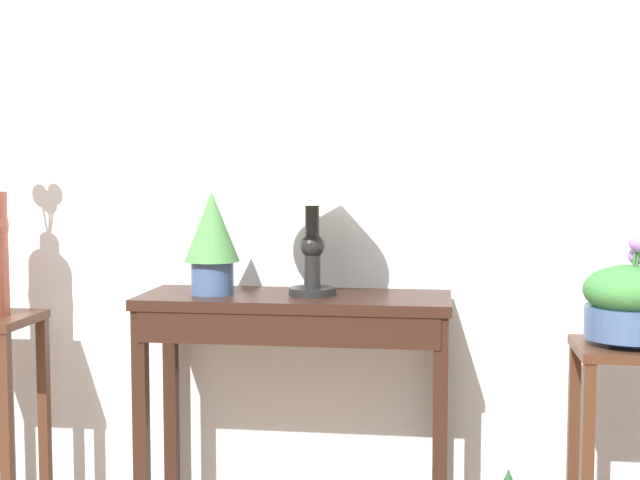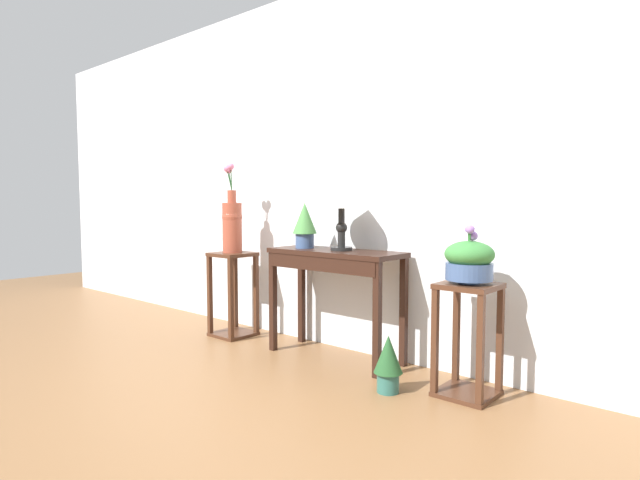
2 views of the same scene
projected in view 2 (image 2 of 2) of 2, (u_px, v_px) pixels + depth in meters
ground_plane at (178, 411)px, 2.80m from camera, size 12.00×12.00×0.01m
back_wall_with_art at (354, 167)px, 3.89m from camera, size 9.00×0.10×2.80m
console_table at (333, 269)px, 3.69m from camera, size 1.02×0.38×0.79m
table_lamp at (342, 196)px, 3.63m from camera, size 0.33×0.33×0.51m
potted_plant_on_console at (305, 223)px, 3.84m from camera, size 0.18×0.18×0.34m
pedestal_stand_left at (233, 294)px, 4.35m from camera, size 0.32×0.32×0.71m
flower_vase_tall_left at (232, 221)px, 4.30m from camera, size 0.17×0.17×0.75m
pedestal_stand_right at (468, 340)px, 2.99m from camera, size 0.32×0.32×0.67m
planter_bowl_wide_right at (469, 260)px, 2.96m from camera, size 0.28×0.28×0.34m
potted_plant_floor at (388, 361)px, 3.05m from camera, size 0.17×0.17×0.35m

